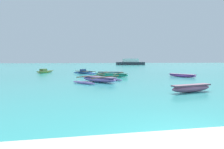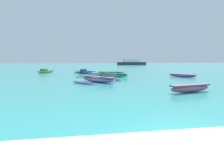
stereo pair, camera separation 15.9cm
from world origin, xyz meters
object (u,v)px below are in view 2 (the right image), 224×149
Objects in this scene: moored_boat_1 at (111,73)px; moored_boat_6 at (111,75)px; moored_boat_0 at (45,71)px; moored_boat_3 at (190,88)px; distant_ferry at (132,62)px; moored_boat_2 at (98,79)px; moored_boat_5 at (85,72)px; moored_boat_4 at (182,75)px.

moored_boat_1 is 0.73× the size of moored_boat_6.
moored_boat_1 is at bearing -88.27° from moored_boat_0.
moored_boat_3 is at bearing -124.58° from moored_boat_0.
moored_boat_0 is 21.98m from moored_boat_3.
distant_ferry is at bearing 87.69° from moored_boat_1.
moored_boat_2 is at bearing -108.32° from distant_ferry.
moored_boat_2 reaches higher than moored_boat_6.
moored_boat_0 is at bearing 171.73° from moored_boat_1.
moored_boat_5 is 0.83× the size of moored_boat_6.
moored_boat_0 is 0.69× the size of moored_boat_6.
moored_boat_0 is 0.31× the size of distant_ferry.
moored_boat_1 is 8.93m from moored_boat_4.
moored_boat_5 is at bearing 142.47° from moored_boat_2.
moored_boat_6 is (8.04, -8.41, -0.00)m from moored_boat_0.
moored_boat_1 is 15.33m from moored_boat_3.
distant_ferry is at bearing 120.63° from moored_boat_2.
moored_boat_4 is at bearing 49.32° from moored_boat_3.
moored_boat_1 is 1.25× the size of moored_boat_3.
moored_boat_2 is 59.51m from distant_ferry.
moored_boat_1 is 0.81× the size of moored_boat_2.
moored_boat_3 is 11.12m from moored_boat_6.
moored_boat_6 is (-7.45, 1.42, 0.03)m from moored_boat_4.
moored_boat_5 is (-5.18, 16.62, -0.03)m from moored_boat_3.
moored_boat_0 reaches higher than moored_boat_6.
moored_boat_2 is 1.47× the size of moored_boat_4.
moored_boat_5 reaches higher than moored_boat_2.
moored_boat_6 is at bearing -109.86° from moored_boat_0.
moored_boat_3 is at bearing -60.27° from moored_boat_4.
moored_boat_6 is (2.57, -5.81, 0.00)m from moored_boat_5.
moored_boat_6 is at bearing -133.76° from moored_boat_4.
moored_boat_0 is at bearing 126.03° from moored_boat_5.
moored_boat_1 is 0.32× the size of distant_ferry.
moored_boat_4 is 54.00m from distant_ferry.
moored_boat_2 is (-2.61, -9.12, 0.05)m from moored_boat_1.
distant_ferry reaches higher than moored_boat_5.
distant_ferry reaches higher than moored_boat_2.
distant_ferry is at bearing -3.33° from moored_boat_0.
distant_ferry reaches higher than moored_boat_3.
moored_boat_6 is at bearing -82.39° from moored_boat_1.
moored_boat_3 is at bearing -101.12° from moored_boat_5.
moored_boat_4 is (9.38, 3.31, -0.05)m from moored_boat_2.
moored_boat_1 is at bearing 110.31° from moored_boat_6.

